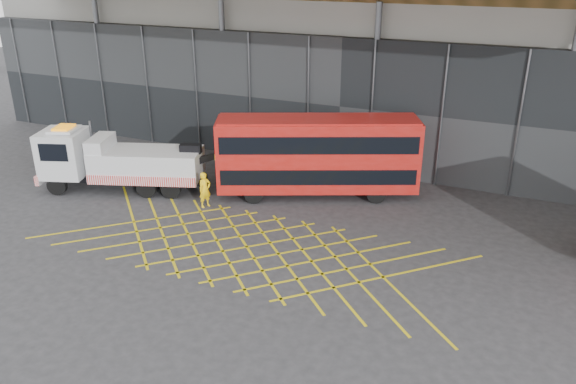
% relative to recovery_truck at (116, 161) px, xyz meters
% --- Properties ---
extents(ground_plane, '(120.00, 120.00, 0.00)m').
position_rel_recovery_truck_xyz_m(ground_plane, '(8.33, -3.15, -1.71)').
color(ground_plane, '#29292C').
extents(road_markings, '(19.96, 7.16, 0.01)m').
position_rel_recovery_truck_xyz_m(road_markings, '(9.93, -3.15, -1.71)').
color(road_markings, gold).
rests_on(road_markings, ground_plane).
extents(construction_building, '(55.00, 23.97, 18.00)m').
position_rel_recovery_truck_xyz_m(construction_building, '(10.25, 15.25, 7.26)').
color(construction_building, gray).
rests_on(construction_building, ground_plane).
extents(recovery_truck, '(10.47, 5.41, 3.71)m').
position_rel_recovery_truck_xyz_m(recovery_truck, '(0.00, 0.00, 0.00)').
color(recovery_truck, black).
rests_on(recovery_truck, ground_plane).
extents(bus_towed, '(10.85, 6.74, 4.40)m').
position_rel_recovery_truck_xyz_m(bus_towed, '(10.61, 3.82, 0.73)').
color(bus_towed, '#AD140F').
rests_on(bus_towed, ground_plane).
extents(worker, '(0.71, 0.82, 1.91)m').
position_rel_recovery_truck_xyz_m(worker, '(5.81, -0.04, -0.76)').
color(worker, yellow).
rests_on(worker, ground_plane).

